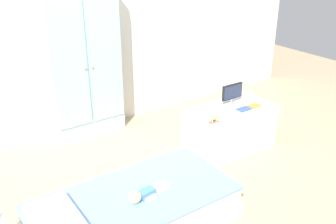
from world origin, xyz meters
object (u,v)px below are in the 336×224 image
object	(u,v)px
tv_stand	(230,128)
bed	(134,211)
book_orange	(254,106)
wardrobe	(84,65)
doll	(142,195)
tv_monitor	(232,93)
rocking_horse_toy	(215,116)
book_blue	(244,109)

from	to	relation	value
tv_stand	bed	bearing A→B (deg)	-160.95
book_orange	bed	bearing A→B (deg)	-166.76
bed	tv_stand	xyz separation A→B (m)	(1.51, 0.52, 0.10)
bed	wardrobe	bearing A→B (deg)	77.49
wardrobe	book_orange	world-z (taller)	wardrobe
doll	tv_monitor	xyz separation A→B (m)	(1.55, 0.67, 0.29)
rocking_horse_toy	book_orange	size ratio (longest dim) A/B	0.91
doll	tv_stand	xyz separation A→B (m)	(1.47, 0.59, -0.09)
tv_stand	rocking_horse_toy	xyz separation A→B (m)	(-0.38, -0.16, 0.31)
wardrobe	rocking_horse_toy	size ratio (longest dim) A/B	13.09
rocking_horse_toy	book_orange	bearing A→B (deg)	4.88
doll	tv_stand	world-z (taller)	tv_stand
tv_monitor	book_orange	xyz separation A→B (m)	(0.15, -0.20, -0.12)
tv_stand	book_blue	size ratio (longest dim) A/B	6.58
rocking_horse_toy	book_blue	distance (m)	0.46
tv_monitor	rocking_horse_toy	world-z (taller)	tv_monitor
book_blue	book_orange	bearing A→B (deg)	0.00
wardrobe	book_orange	distance (m)	1.93
wardrobe	tv_monitor	world-z (taller)	wardrobe
wardrobe	book_blue	world-z (taller)	wardrobe
tv_stand	doll	bearing A→B (deg)	-158.17
bed	rocking_horse_toy	world-z (taller)	rocking_horse_toy
wardrobe	tv_stand	world-z (taller)	wardrobe
wardrobe	tv_monitor	distance (m)	1.66
doll	wardrobe	world-z (taller)	wardrobe
rocking_horse_toy	tv_stand	bearing A→B (deg)	23.29
doll	tv_monitor	distance (m)	1.71
doll	tv_monitor	world-z (taller)	tv_monitor
doll	rocking_horse_toy	bearing A→B (deg)	21.32
tv_stand	book_blue	world-z (taller)	book_blue
bed	doll	distance (m)	0.20
bed	rocking_horse_toy	distance (m)	1.25
bed	book_orange	size ratio (longest dim) A/B	11.42
wardrobe	doll	bearing A→B (deg)	-100.86
bed	rocking_horse_toy	xyz separation A→B (m)	(1.13, 0.36, 0.41)
tv_stand	rocking_horse_toy	world-z (taller)	rocking_horse_toy
tv_monitor	bed	bearing A→B (deg)	-159.09
bed	wardrobe	size ratio (longest dim) A/B	0.96
rocking_horse_toy	book_orange	xyz separation A→B (m)	(0.61, 0.05, -0.06)
doll	rocking_horse_toy	size ratio (longest dim) A/B	3.02
tv_stand	book_orange	size ratio (longest dim) A/B	6.70
doll	tv_stand	bearing A→B (deg)	21.83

